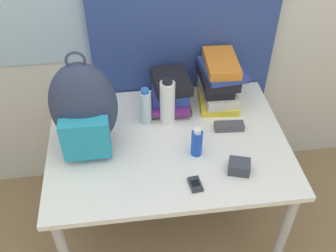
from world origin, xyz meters
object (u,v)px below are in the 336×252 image
(sports_bottle, at_px, (167,102))
(sunscreen_bottle, at_px, (197,142))
(water_bottle, at_px, (146,107))
(cell_phone, at_px, (195,184))
(sunglasses_case, at_px, (229,126))
(camera_pouch, at_px, (239,167))
(book_stack_left, at_px, (170,93))
(book_stack_center, at_px, (219,82))
(backpack, at_px, (84,109))

(sports_bottle, relative_size, sunscreen_bottle, 1.69)
(water_bottle, height_order, cell_phone, water_bottle)
(cell_phone, xyz_separation_m, sunglasses_case, (0.24, 0.35, 0.01))
(water_bottle, height_order, camera_pouch, water_bottle)
(water_bottle, relative_size, cell_phone, 2.38)
(sunscreen_bottle, bearing_deg, water_bottle, 129.95)
(book_stack_left, bearing_deg, book_stack_center, 0.53)
(book_stack_left, distance_m, book_stack_center, 0.27)
(book_stack_center, xyz_separation_m, sunscreen_bottle, (-0.19, -0.38, -0.06))
(sports_bottle, xyz_separation_m, camera_pouch, (0.28, -0.39, -0.10))
(book_stack_center, bearing_deg, sports_bottle, -156.43)
(sunscreen_bottle, height_order, sunglasses_case, sunscreen_bottle)
(backpack, xyz_separation_m, book_stack_left, (0.43, 0.25, -0.13))
(cell_phone, bearing_deg, sunglasses_case, 55.41)
(book_stack_left, distance_m, camera_pouch, 0.58)
(book_stack_left, xyz_separation_m, book_stack_center, (0.26, 0.00, 0.05))
(sunglasses_case, bearing_deg, sports_bottle, 161.01)
(cell_phone, bearing_deg, backpack, 144.79)
(book_stack_center, distance_m, sunglasses_case, 0.26)
(sports_bottle, distance_m, sunscreen_bottle, 0.28)
(sunglasses_case, bearing_deg, book_stack_center, 92.51)
(sports_bottle, bearing_deg, water_bottle, 176.68)
(backpack, relative_size, water_bottle, 2.44)
(water_bottle, bearing_deg, sunglasses_case, -14.98)
(cell_phone, bearing_deg, sunscreen_bottle, 78.46)
(sunscreen_bottle, height_order, camera_pouch, sunscreen_bottle)
(book_stack_center, height_order, sunscreen_bottle, book_stack_center)
(camera_pouch, bearing_deg, sports_bottle, 125.59)
(backpack, relative_size, sunglasses_case, 3.37)
(sports_bottle, distance_m, camera_pouch, 0.49)
(book_stack_left, bearing_deg, water_bottle, -140.19)
(sunscreen_bottle, bearing_deg, cell_phone, -101.54)
(water_bottle, xyz_separation_m, cell_phone, (0.18, -0.46, -0.09))
(cell_phone, distance_m, camera_pouch, 0.22)
(book_stack_center, height_order, water_bottle, book_stack_center)
(camera_pouch, bearing_deg, book_stack_left, 115.57)
(sunscreen_bottle, relative_size, cell_phone, 1.77)
(cell_phone, bearing_deg, camera_pouch, 15.49)
(cell_phone, relative_size, sunglasses_case, 0.58)
(backpack, distance_m, camera_pouch, 0.76)
(book_stack_left, bearing_deg, backpack, -150.30)
(sunscreen_bottle, bearing_deg, book_stack_left, 101.08)
(backpack, height_order, book_stack_left, backpack)
(book_stack_center, distance_m, water_bottle, 0.43)
(sunscreen_bottle, xyz_separation_m, camera_pouch, (0.17, -0.14, -0.04))
(book_stack_left, bearing_deg, sports_bottle, -104.41)
(sports_bottle, distance_m, sunglasses_case, 0.34)
(sunglasses_case, bearing_deg, cell_phone, -124.59)
(book_stack_left, bearing_deg, sunscreen_bottle, -78.92)
(water_bottle, bearing_deg, book_stack_center, 16.74)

